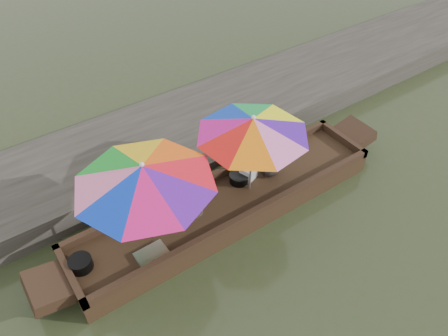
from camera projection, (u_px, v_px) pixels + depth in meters
water at (227, 213)px, 7.67m from camera, size 80.00×80.00×0.00m
dock at (165, 138)px, 8.83m from camera, size 22.00×2.20×0.50m
boat_hull at (227, 206)px, 7.55m from camera, size 5.60×1.20×0.35m
cooking_pot at (81, 264)px, 6.36m from camera, size 0.34×0.34×0.18m
tray_crayfish at (185, 213)px, 7.14m from camera, size 0.50×0.37×0.09m
tray_scallop at (152, 254)px, 6.55m from camera, size 0.48×0.34×0.06m
charcoal_grill at (239, 178)px, 7.70m from camera, size 0.34×0.34×0.16m
supply_bag at (248, 172)px, 7.74m from camera, size 0.34×0.30×0.26m
vendor at (272, 152)px, 7.60m from camera, size 0.54×0.43×0.96m
umbrella_bow at (148, 203)px, 6.32m from camera, size 2.11×2.11×1.55m
umbrella_stern at (251, 155)px, 7.11m from camera, size 2.24×2.24×1.55m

